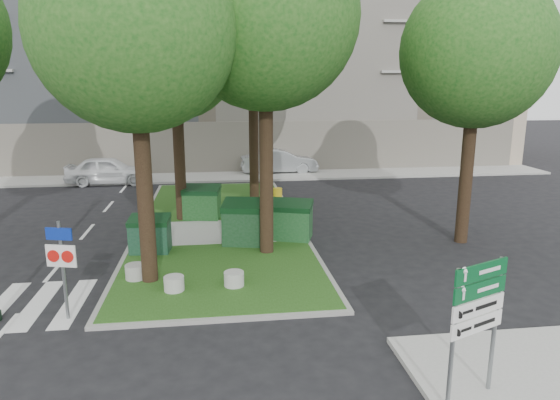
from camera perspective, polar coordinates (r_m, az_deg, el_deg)
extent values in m
plane|color=black|center=(12.29, -8.82, -13.57)|extent=(120.00, 120.00, 0.00)
cube|color=#204914|center=(19.74, -6.92, -2.89)|extent=(6.00, 16.00, 0.12)
cube|color=gray|center=(19.75, -6.92, -2.92)|extent=(6.30, 16.30, 0.10)
cube|color=#999993|center=(11.08, 28.76, -18.01)|extent=(5.00, 4.00, 0.12)
cube|color=#999993|center=(29.98, -8.14, 2.62)|extent=(42.00, 3.00, 0.12)
cube|color=silver|center=(14.26, -24.21, -10.71)|extent=(5.00, 3.00, 0.01)
cube|color=tan|center=(37.06, -8.46, 16.94)|extent=(41.00, 12.00, 16.00)
cylinder|color=black|center=(13.83, -15.30, 2.64)|extent=(0.44, 0.44, 6.16)
sphere|color=#154D14|center=(13.68, -16.29, 18.23)|extent=(5.20, 5.20, 5.20)
cylinder|color=black|center=(15.71, -1.59, 5.36)|extent=(0.44, 0.44, 6.72)
sphere|color=#154D14|center=(15.68, -1.69, 20.30)|extent=(5.60, 5.60, 5.60)
cylinder|color=black|center=(20.19, -11.47, 5.65)|extent=(0.44, 0.44, 5.88)
sphere|color=#154D14|center=(20.05, -11.95, 15.81)|extent=(4.80, 4.80, 4.80)
sphere|color=#154D14|center=(20.39, -11.25, 20.54)|extent=(3.60, 3.60, 3.60)
cylinder|color=black|center=(23.13, -3.03, 8.22)|extent=(0.44, 0.44, 7.00)
sphere|color=#154D14|center=(23.16, -3.17, 18.76)|extent=(5.80, 5.80, 5.80)
cylinder|color=black|center=(18.32, 20.64, 4.32)|extent=(0.44, 0.44, 5.88)
sphere|color=#154D14|center=(18.17, 21.58, 15.50)|extent=(5.00, 5.00, 5.00)
cube|color=#0D311D|center=(16.87, -14.62, -4.10)|extent=(1.32, 0.95, 0.98)
cube|color=black|center=(16.71, -14.73, -2.23)|extent=(1.37, 1.01, 0.28)
cube|color=#134316|center=(20.51, -8.90, -0.57)|extent=(1.56, 1.19, 1.11)
cube|color=black|center=(20.37, -8.96, 1.20)|extent=(1.62, 1.27, 0.32)
cube|color=black|center=(17.17, -3.79, -2.94)|extent=(1.76, 1.37, 1.23)
cube|color=black|center=(16.98, -3.83, -0.62)|extent=(1.83, 1.45, 0.36)
cube|color=#14431B|center=(17.67, 1.25, -2.64)|extent=(1.66, 1.37, 1.12)
cube|color=black|center=(17.51, 1.26, -0.59)|extent=(1.73, 1.45, 0.32)
cylinder|color=#969591|center=(14.78, -16.18, -7.86)|extent=(0.57, 0.57, 0.41)
cylinder|color=#A5A6A1|center=(13.79, -5.28, -8.95)|extent=(0.55, 0.55, 0.39)
cylinder|color=#A5A6A0|center=(13.73, -12.02, -9.31)|extent=(0.54, 0.54, 0.38)
cylinder|color=gold|center=(22.84, -0.27, 0.49)|extent=(0.41, 0.41, 0.71)
cylinder|color=slate|center=(12.83, -23.52, -7.47)|extent=(0.09, 0.09, 2.43)
cube|color=navy|center=(12.56, -23.90, -3.52)|extent=(0.62, 0.20, 0.29)
cube|color=white|center=(12.71, -23.68, -5.83)|extent=(0.71, 0.22, 0.53)
cylinder|color=red|center=(12.76, -24.43, -5.83)|extent=(0.29, 0.10, 0.29)
cylinder|color=red|center=(12.66, -22.92, -5.83)|extent=(0.29, 0.10, 0.29)
cylinder|color=slate|center=(9.01, 19.15, -14.89)|extent=(0.10, 0.10, 2.50)
cylinder|color=slate|center=(9.77, 23.33, -12.97)|extent=(0.10, 0.10, 2.50)
cube|color=#094E24|center=(8.95, 21.93, -7.54)|extent=(1.17, 0.52, 0.29)
cube|color=#094E24|center=(9.06, 21.75, -9.43)|extent=(1.17, 0.52, 0.29)
cube|color=white|center=(9.18, 21.58, -11.26)|extent=(1.17, 0.52, 0.29)
cube|color=white|center=(9.32, 21.41, -13.05)|extent=(1.17, 0.52, 0.29)
imported|color=white|center=(29.37, -19.01, 3.23)|extent=(4.56, 1.84, 1.55)
imported|color=#92979A|center=(31.09, -0.13, 4.46)|extent=(4.77, 1.82, 1.55)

